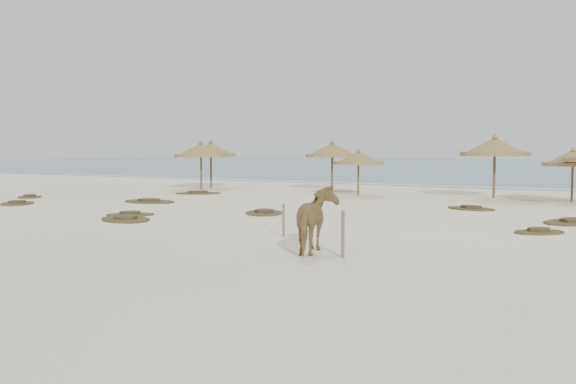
# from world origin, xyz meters

# --- Properties ---
(ground) EXTENTS (160.00, 160.00, 0.00)m
(ground) POSITION_xyz_m (0.00, 0.00, 0.00)
(ground) COLOR #FAECCD
(ground) RESTS_ON ground
(ocean) EXTENTS (200.00, 100.00, 0.01)m
(ocean) POSITION_xyz_m (0.00, 75.00, 0.00)
(ocean) COLOR #2C6986
(ocean) RESTS_ON ground
(foam_line) EXTENTS (70.00, 0.60, 0.01)m
(foam_line) POSITION_xyz_m (0.00, 26.00, 0.00)
(foam_line) COLOR silver
(foam_line) RESTS_ON ground
(palapa_0) EXTENTS (3.98, 3.98, 3.03)m
(palapa_0) POSITION_xyz_m (-11.35, 17.31, 2.35)
(palapa_0) COLOR brown
(palapa_0) RESTS_ON ground
(palapa_1) EXTENTS (4.16, 4.16, 2.98)m
(palapa_1) POSITION_xyz_m (-10.93, 15.76, 2.31)
(palapa_1) COLOR brown
(palapa_1) RESTS_ON ground
(palapa_2) EXTENTS (3.92, 3.92, 2.99)m
(palapa_2) POSITION_xyz_m (-3.85, 19.26, 2.32)
(palapa_2) COLOR brown
(palapa_2) RESTS_ON ground
(palapa_3) EXTENTS (3.15, 3.15, 2.49)m
(palapa_3) POSITION_xyz_m (-0.81, 16.23, 1.93)
(palapa_3) COLOR brown
(palapa_3) RESTS_ON ground
(palapa_4) EXTENTS (4.21, 4.21, 3.23)m
(palapa_4) POSITION_xyz_m (5.90, 17.69, 2.50)
(palapa_4) COLOR brown
(palapa_4) RESTS_ON ground
(palapa_5) EXTENTS (3.11, 3.11, 2.57)m
(palapa_5) POSITION_xyz_m (9.55, 17.06, 1.99)
(palapa_5) COLOR brown
(palapa_5) RESTS_ON ground
(horse) EXTENTS (1.39, 2.04, 1.58)m
(horse) POSITION_xyz_m (6.00, -1.46, 0.79)
(horse) COLOR olive
(horse) RESTS_ON ground
(fence_post_near) EXTENTS (0.10, 0.10, 1.08)m
(fence_post_near) POSITION_xyz_m (6.80, -1.71, 0.54)
(fence_post_near) COLOR #6C6451
(fence_post_near) RESTS_ON ground
(fence_post_far) EXTENTS (0.09, 0.09, 0.94)m
(fence_post_far) POSITION_xyz_m (3.91, 0.50, 0.47)
(fence_post_far) COLOR #6C6451
(fence_post_far) RESTS_ON ground
(scrub_0) EXTENTS (2.48, 2.54, 0.16)m
(scrub_0) POSITION_xyz_m (-11.71, 3.51, 0.05)
(scrub_0) COLOR #4D4222
(scrub_0) RESTS_ON ground
(scrub_1) EXTENTS (2.94, 2.07, 0.16)m
(scrub_1) POSITION_xyz_m (-7.30, 7.25, 0.05)
(scrub_1) COLOR #4D4222
(scrub_1) RESTS_ON ground
(scrub_2) EXTENTS (2.11, 2.04, 0.16)m
(scrub_2) POSITION_xyz_m (-3.92, 2.51, 0.05)
(scrub_2) COLOR #4D4222
(scrub_2) RESTS_ON ground
(scrub_3) EXTENTS (2.37, 2.64, 0.16)m
(scrub_3) POSITION_xyz_m (0.03, 5.59, 0.05)
(scrub_3) COLOR #4D4222
(scrub_3) RESTS_ON ground
(scrub_4) EXTENTS (1.85, 1.88, 0.16)m
(scrub_4) POSITION_xyz_m (10.02, 4.99, 0.05)
(scrub_4) COLOR #4D4222
(scrub_4) RESTS_ON ground
(scrub_5) EXTENTS (2.57, 2.98, 0.16)m
(scrub_5) POSITION_xyz_m (10.63, 8.22, 0.05)
(scrub_5) COLOR #4D4222
(scrub_5) RESTS_ON ground
(scrub_6) EXTENTS (2.95, 2.75, 0.16)m
(scrub_6) POSITION_xyz_m (-8.68, 12.59, 0.05)
(scrub_6) COLOR #4D4222
(scrub_6) RESTS_ON ground
(scrub_7) EXTENTS (2.42, 1.96, 0.16)m
(scrub_7) POSITION_xyz_m (6.42, 11.29, 0.05)
(scrub_7) COLOR #4D4222
(scrub_7) RESTS_ON ground
(scrub_8) EXTENTS (1.99, 2.06, 0.16)m
(scrub_8) POSITION_xyz_m (-14.40, 6.24, 0.05)
(scrub_8) COLOR #4D4222
(scrub_8) RESTS_ON ground
(scrub_9) EXTENTS (2.93, 2.59, 0.16)m
(scrub_9) POSITION_xyz_m (-2.99, 1.32, 0.05)
(scrub_9) COLOR #4D4222
(scrub_9) RESTS_ON ground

